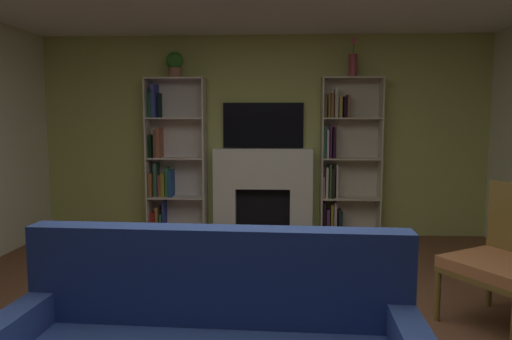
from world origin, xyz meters
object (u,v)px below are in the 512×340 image
at_px(bookshelf_right, 343,161).
at_px(fireplace, 263,190).
at_px(bookshelf_left, 170,161).
at_px(vase_with_flowers, 353,63).
at_px(potted_plant, 175,63).
at_px(armchair, 511,257).
at_px(tv, 263,125).
at_px(coffee_table, 224,300).

bearing_deg(bookshelf_right, fireplace, -178.75).
bearing_deg(fireplace, bookshelf_left, 179.42).
relative_size(fireplace, bookshelf_right, 0.67).
bearing_deg(bookshelf_left, vase_with_flowers, -1.23).
bearing_deg(potted_plant, armchair, -40.15).
relative_size(fireplace, bookshelf_left, 0.67).
bearing_deg(potted_plant, vase_with_flowers, 0.00).
bearing_deg(vase_with_flowers, bookshelf_left, 178.77).
distance_m(bookshelf_left, vase_with_flowers, 2.56).
height_order(bookshelf_right, potted_plant, potted_plant).
bearing_deg(bookshelf_right, vase_with_flowers, -33.41).
distance_m(tv, coffee_table, 3.32).
xyz_separation_m(armchair, coffee_table, (-1.98, -0.56, -0.13)).
bearing_deg(bookshelf_left, coffee_table, -71.35).
height_order(fireplace, bookshelf_right, bookshelf_right).
height_order(tv, armchair, tv).
bearing_deg(armchair, tv, 125.47).
bearing_deg(bookshelf_right, tv, 176.48).
bearing_deg(potted_plant, tv, 6.30).
relative_size(bookshelf_left, coffee_table, 2.01).
bearing_deg(tv, coffee_table, -92.41).
xyz_separation_m(vase_with_flowers, armchair, (0.76, -2.48, -1.64)).
bearing_deg(tv, potted_plant, -173.70).
distance_m(fireplace, armchair, 3.12).
xyz_separation_m(fireplace, bookshelf_left, (-1.17, 0.01, 0.36)).
height_order(bookshelf_left, coffee_table, bookshelf_left).
bearing_deg(potted_plant, bookshelf_left, 151.03).
relative_size(fireplace, vase_with_flowers, 2.83).
height_order(fireplace, armchair, fireplace).
bearing_deg(potted_plant, coffee_table, -72.57).
bearing_deg(vase_with_flowers, fireplace, 178.07).
height_order(tv, bookshelf_left, bookshelf_left).
bearing_deg(vase_with_flowers, potted_plant, -180.00).
relative_size(potted_plant, vase_with_flowers, 0.66).
xyz_separation_m(bookshelf_left, coffee_table, (1.04, -3.09, -0.58)).
height_order(potted_plant, vase_with_flowers, vase_with_flowers).
bearing_deg(armchair, potted_plant, 139.85).
bearing_deg(bookshelf_left, armchair, -39.87).
relative_size(tv, vase_with_flowers, 2.13).
xyz_separation_m(fireplace, potted_plant, (-1.09, -0.04, 1.57)).
height_order(potted_plant, coffee_table, potted_plant).
bearing_deg(bookshelf_left, fireplace, -0.58).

